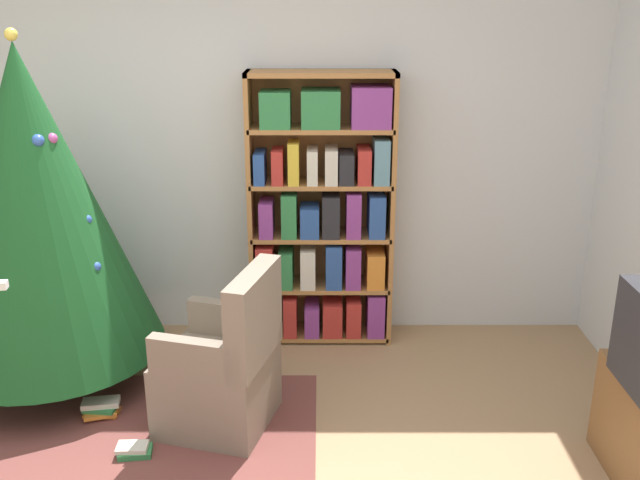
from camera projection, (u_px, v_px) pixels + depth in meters
The scene contains 7 objects.
wall_back at pixel (240, 146), 4.77m from camera, with size 8.00×0.10×2.60m.
area_rug at pixel (95, 477), 3.52m from camera, with size 2.17×1.99×0.01m.
bookshelf at pixel (323, 215), 4.69m from camera, with size 0.95×0.30×1.81m.
christmas_tree at pixel (34, 205), 4.07m from camera, with size 1.35×1.35×2.10m.
armchair at pixel (223, 371), 3.87m from camera, with size 0.70×0.69×0.92m.
book_pile_near_tree at pixel (100, 408), 4.03m from camera, with size 0.22×0.19×0.09m.
book_pile_by_chair at pixel (134, 450), 3.68m from camera, with size 0.19×0.13×0.06m.
Camera 1 is at (0.53, -2.56, 2.26)m, focal length 40.00 mm.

